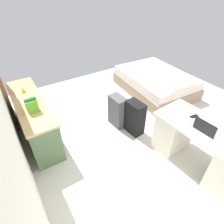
{
  "coord_description": "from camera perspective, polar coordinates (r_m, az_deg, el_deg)",
  "views": [
    {
      "loc": [
        -2.07,
        2.09,
        2.51
      ],
      "look_at": [
        0.08,
        0.72,
        0.6
      ],
      "focal_mm": 30.03,
      "sensor_mm": 36.0,
      "label": 1
    }
  ],
  "objects": [
    {
      "name": "suitcase_black",
      "position": [
        3.52,
        6.95,
        -1.78
      ],
      "size": [
        0.37,
        0.24,
        0.66
      ],
      "primitive_type": "cube",
      "rotation": [
        0.0,
        0.0,
        0.06
      ],
      "color": "black",
      "rests_on": "ground_plane"
    },
    {
      "name": "laptop",
      "position": [
        2.85,
        26.68,
        -4.63
      ],
      "size": [
        0.32,
        0.24,
        0.21
      ],
      "color": "#B7B7BC",
      "rests_on": "desk"
    },
    {
      "name": "bed",
      "position": [
        4.99,
        13.07,
        8.83
      ],
      "size": [
        1.99,
        1.52,
        0.58
      ],
      "color": "gray",
      "rests_on": "ground_plane"
    },
    {
      "name": "desk",
      "position": [
        3.18,
        25.29,
        -9.49
      ],
      "size": [
        1.48,
        0.76,
        0.76
      ],
      "color": "silver",
      "rests_on": "ground_plane"
    },
    {
      "name": "cell_phone_by_mouse",
      "position": [
        3.1,
        23.74,
        -1.21
      ],
      "size": [
        0.09,
        0.14,
        0.01
      ],
      "primitive_type": "cube",
      "rotation": [
        0.0,
        0.0,
        -0.15
      ],
      "color": "black",
      "rests_on": "desk"
    },
    {
      "name": "suitcase_spare_grey",
      "position": [
        3.67,
        1.72,
        0.25
      ],
      "size": [
        0.37,
        0.24,
        0.64
      ],
      "primitive_type": "cube",
      "rotation": [
        0.0,
        0.0,
        0.06
      ],
      "color": "#4C4C51",
      "rests_on": "ground_plane"
    },
    {
      "name": "computer_mouse",
      "position": [
        2.98,
        22.8,
        -2.26
      ],
      "size": [
        0.07,
        0.1,
        0.03
      ],
      "primitive_type": "ellipsoid",
      "rotation": [
        0.0,
        0.0,
        0.07
      ],
      "color": "white",
      "rests_on": "desk"
    },
    {
      "name": "ground_plane",
      "position": [
        3.87,
        9.66,
        -4.25
      ],
      "size": [
        5.48,
        5.48,
        0.0
      ],
      "primitive_type": "plane",
      "color": "beige"
    },
    {
      "name": "book_row",
      "position": [
        3.13,
        -23.26,
        1.95
      ],
      "size": [
        0.16,
        0.17,
        0.24
      ],
      "color": "#5BAB2A",
      "rests_on": "credenza"
    },
    {
      "name": "figurine_small",
      "position": [
        3.72,
        -25.38,
        6.11
      ],
      "size": [
        0.08,
        0.08,
        0.11
      ],
      "primitive_type": "cone",
      "color": "gold",
      "rests_on": "credenza"
    },
    {
      "name": "credenza",
      "position": [
        3.68,
        -22.63,
        -1.77
      ],
      "size": [
        1.8,
        0.48,
        0.77
      ],
      "color": "#4C6B47",
      "rests_on": "ground_plane"
    }
  ]
}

